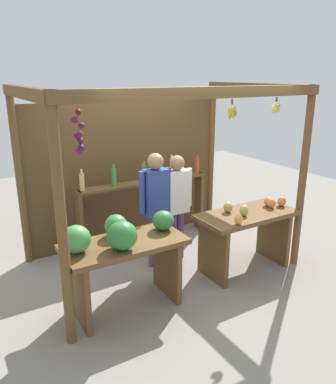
% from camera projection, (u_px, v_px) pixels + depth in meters
% --- Properties ---
extents(ground_plane, '(12.00, 12.00, 0.00)m').
position_uv_depth(ground_plane, '(161.00, 262.00, 5.40)').
color(ground_plane, gray).
rests_on(ground_plane, ground).
extents(market_stall, '(3.33, 2.10, 2.44)m').
position_uv_depth(market_stall, '(143.00, 159.00, 5.37)').
color(market_stall, brown).
rests_on(market_stall, ground).
extents(fruit_counter_left, '(1.38, 0.70, 1.12)m').
position_uv_depth(fruit_counter_left, '(121.00, 248.00, 4.10)').
color(fruit_counter_left, brown).
rests_on(fruit_counter_left, ground).
extents(fruit_counter_right, '(1.35, 0.65, 0.97)m').
position_uv_depth(fruit_counter_right, '(247.00, 227.00, 5.04)').
color(fruit_counter_right, brown).
rests_on(fruit_counter_right, ground).
extents(bottle_shelf_unit, '(2.13, 0.22, 1.35)m').
position_uv_depth(bottle_shelf_unit, '(144.00, 194.00, 5.84)').
color(bottle_shelf_unit, brown).
rests_on(bottle_shelf_unit, ground).
extents(vendor_man, '(0.48, 0.22, 1.59)m').
position_uv_depth(vendor_man, '(156.00, 200.00, 5.04)').
color(vendor_man, '#554459').
rests_on(vendor_man, ground).
extents(vendor_woman, '(0.48, 0.21, 1.52)m').
position_uv_depth(vendor_woman, '(177.00, 199.00, 5.24)').
color(vendor_woman, '#57346F').
rests_on(vendor_woman, ground).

